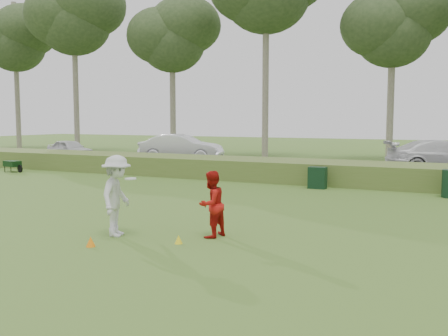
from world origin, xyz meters
The scene contains 16 objects.
ground centered at (0.00, 0.00, 0.00)m, with size 120.00×120.00×0.00m, color #3B6321.
reed_strip centered at (0.00, 12.00, 0.45)m, with size 80.00×3.00×0.90m, color #4C6629.
park_road centered at (0.00, 17.00, 0.03)m, with size 80.00×6.00×0.06m, color #2D2D2D.
tree_0 centered at (-30.00, 23.50, 9.72)m, with size 6.76×6.76×13.00m.
tree_1 centered at (-22.00, 22.20, 10.85)m, with size 7.54×7.54×14.50m.
tree_2 centered at (-14.00, 24.00, 8.97)m, with size 6.50×6.50×12.00m.
tree_4 centered at (2.00, 24.50, 8.59)m, with size 6.24×6.24×11.50m.
player_white centered at (-0.93, 0.14, 0.95)m, with size 1.05×1.38×1.90m.
player_red centered at (1.13, 0.97, 0.78)m, with size 0.75×0.59×1.55m, color #B0140F.
cone_orange centered at (-0.82, -0.93, 0.11)m, with size 0.20×0.20×0.22m, color orange.
cone_yellow centered at (0.76, 0.12, 0.10)m, with size 0.18×0.18×0.19m, color yellow.
utility_cabinet centered at (1.20, 10.02, 0.43)m, with size 0.68×0.43×0.86m, color black.
wheelbarrow centered at (-14.60, 9.18, 0.42)m, with size 1.20×0.66×0.58m.
car_left centered at (-17.49, 16.47, 0.71)m, with size 1.53×3.79×1.29m, color silver.
car_mid centered at (-9.72, 17.98, 0.92)m, with size 1.82×5.21×1.72m, color white.
car_right centered at (5.49, 17.94, 0.87)m, with size 2.27×5.59×1.62m, color silver.
Camera 1 is at (6.33, -9.16, 2.75)m, focal length 40.00 mm.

